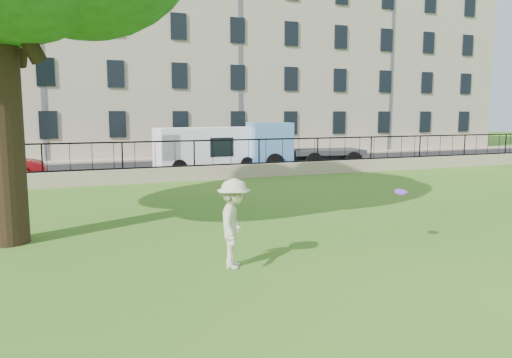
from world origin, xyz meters
name	(u,v)px	position (x,y,z in m)	size (l,w,h in m)	color
ground	(344,251)	(0.00, 0.00, 0.00)	(120.00, 120.00, 0.00)	#316718
retaining_wall	(195,173)	(0.00, 12.00, 0.30)	(50.00, 0.40, 0.60)	tan
iron_railing	(194,154)	(0.00, 12.00, 1.15)	(50.00, 0.05, 1.13)	black
street	(171,169)	(0.00, 16.70, 0.01)	(60.00, 9.00, 0.01)	black
sidewalk	(153,159)	(0.00, 21.90, 0.06)	(60.00, 1.40, 0.12)	tan
building_row	(135,55)	(0.00, 27.57, 6.92)	(56.40, 10.40, 13.80)	#B3A88E
man	(234,223)	(-2.50, -0.17, 0.84)	(1.08, 0.62, 1.67)	beige
frisbee	(401,192)	(1.30, -0.12, 1.20)	(0.27, 0.27, 0.03)	#9428E6
white_van	(207,149)	(1.59, 15.40, 1.08)	(5.12, 2.00, 2.15)	white
blue_truck	(304,145)	(6.50, 14.40, 1.20)	(5.71, 2.03, 2.40)	#5588C8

